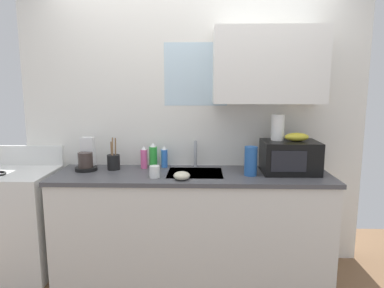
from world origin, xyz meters
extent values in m
cube|color=white|center=(0.00, 0.35, 1.25)|extent=(3.08, 0.10, 2.50)
cube|color=white|center=(0.63, 0.14, 1.79)|extent=(0.92, 0.32, 0.62)
cube|color=silver|center=(0.03, 0.31, 1.73)|extent=(0.56, 0.02, 0.55)
cube|color=white|center=(0.00, 0.00, 0.43)|extent=(2.28, 0.60, 0.86)
cube|color=#4C4C51|center=(0.00, 0.00, 0.88)|extent=(2.31, 0.63, 0.03)
cube|color=#9EA0A5|center=(0.03, 0.02, 0.83)|extent=(0.46, 0.38, 0.14)
cylinder|color=#B2B5BA|center=(0.03, 0.24, 1.02)|extent=(0.03, 0.03, 0.24)
cube|color=white|center=(-1.50, 0.00, 0.45)|extent=(0.60, 0.60, 0.90)
cube|color=white|center=(-1.50, 0.28, 0.99)|extent=(0.60, 0.04, 0.18)
cube|color=black|center=(0.82, 0.05, 1.04)|extent=(0.46, 0.34, 0.27)
cube|color=black|center=(0.77, -0.12, 1.04)|extent=(0.28, 0.01, 0.17)
ellipsoid|color=gold|center=(0.87, 0.05, 1.20)|extent=(0.20, 0.11, 0.07)
cylinder|color=white|center=(0.72, 0.10, 1.28)|extent=(0.11, 0.11, 0.22)
cylinder|color=black|center=(-0.92, 0.08, 0.92)|extent=(0.19, 0.19, 0.03)
cylinder|color=#3F332D|center=(-0.92, 0.07, 1.00)|extent=(0.12, 0.12, 0.13)
cube|color=silver|center=(-0.92, 0.15, 1.05)|extent=(0.11, 0.09, 0.26)
cylinder|color=blue|center=(-0.25, 0.22, 0.98)|extent=(0.06, 0.06, 0.16)
cone|color=white|center=(-0.25, 0.22, 1.08)|extent=(0.04, 0.04, 0.04)
cylinder|color=green|center=(-0.35, 0.19, 1.00)|extent=(0.07, 0.07, 0.19)
cone|color=white|center=(-0.35, 0.19, 1.11)|extent=(0.05, 0.05, 0.04)
cylinder|color=#E55999|center=(-0.43, 0.18, 0.98)|extent=(0.06, 0.06, 0.17)
cone|color=white|center=(-0.43, 0.18, 1.08)|extent=(0.05, 0.05, 0.04)
cylinder|color=#2659A5|center=(0.48, -0.05, 1.02)|extent=(0.10, 0.10, 0.24)
cylinder|color=white|center=(-0.29, -0.14, 0.95)|extent=(0.08, 0.08, 0.09)
cylinder|color=black|center=(-0.69, 0.12, 0.97)|extent=(0.11, 0.11, 0.13)
cylinder|color=olive|center=(-0.71, 0.12, 1.04)|extent=(0.02, 0.03, 0.21)
cylinder|color=olive|center=(-0.67, 0.13, 1.06)|extent=(0.02, 0.01, 0.24)
cylinder|color=olive|center=(-0.69, 0.10, 1.06)|extent=(0.02, 0.02, 0.25)
ellipsoid|color=beige|center=(-0.07, -0.20, 0.93)|extent=(0.13, 0.13, 0.06)
camera|label=1|loc=(0.08, -2.82, 1.62)|focal=32.41mm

